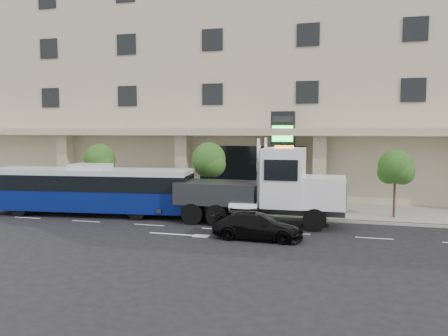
{
  "coord_description": "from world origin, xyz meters",
  "views": [
    {
      "loc": [
        6.13,
        -23.81,
        5.32
      ],
      "look_at": [
        -0.56,
        2.0,
        3.0
      ],
      "focal_mm": 35.0,
      "sensor_mm": 36.0,
      "label": 1
    }
  ],
  "objects_px": {
    "tow_truck": "(267,189)",
    "black_sedan": "(257,226)",
    "city_bus": "(91,189)",
    "signage_pylon": "(283,158)"
  },
  "relations": [
    {
      "from": "tow_truck",
      "to": "black_sedan",
      "type": "bearing_deg",
      "value": -88.53
    },
    {
      "from": "black_sedan",
      "to": "city_bus",
      "type": "bearing_deg",
      "value": 75.05
    },
    {
      "from": "black_sedan",
      "to": "signage_pylon",
      "type": "height_order",
      "value": "signage_pylon"
    },
    {
      "from": "city_bus",
      "to": "tow_truck",
      "type": "height_order",
      "value": "tow_truck"
    },
    {
      "from": "city_bus",
      "to": "black_sedan",
      "type": "relative_size",
      "value": 2.91
    },
    {
      "from": "tow_truck",
      "to": "signage_pylon",
      "type": "height_order",
      "value": "signage_pylon"
    },
    {
      "from": "tow_truck",
      "to": "black_sedan",
      "type": "height_order",
      "value": "tow_truck"
    },
    {
      "from": "signage_pylon",
      "to": "black_sedan",
      "type": "bearing_deg",
      "value": -90.72
    },
    {
      "from": "tow_truck",
      "to": "black_sedan",
      "type": "distance_m",
      "value": 3.71
    },
    {
      "from": "city_bus",
      "to": "black_sedan",
      "type": "distance_m",
      "value": 11.75
    }
  ]
}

